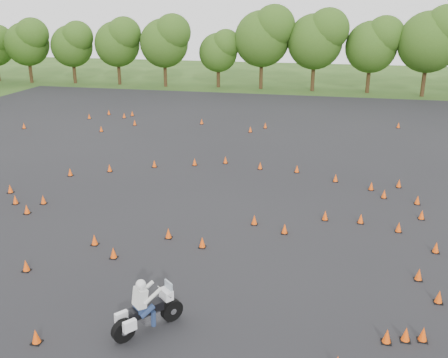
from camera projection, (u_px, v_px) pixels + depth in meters
name	position (u px, v px, depth m)	size (l,w,h in m)	color
ground	(205.00, 233.00, 22.40)	(140.00, 140.00, 0.00)	#2D5119
asphalt_pad	(232.00, 188.00, 27.93)	(62.00, 62.00, 0.00)	black
treeline	(313.00, 55.00, 52.07)	(87.41, 32.62, 11.02)	#2D4D16
traffic_cones	(229.00, 187.00, 27.43)	(36.77, 32.85, 0.45)	#FC500A
rider_white	(147.00, 304.00, 15.40)	(2.48, 0.76, 1.91)	silver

